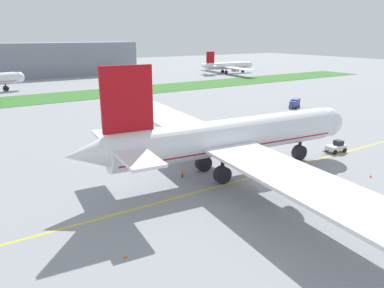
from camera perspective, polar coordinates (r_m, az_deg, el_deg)
name	(u,v)px	position (r m, az deg, el deg)	size (l,w,h in m)	color
ground_plane	(259,182)	(59.94, 10.29, -5.76)	(600.00, 600.00, 0.00)	gray
apron_taxi_line	(250,178)	(61.30, 9.01, -5.18)	(280.00, 0.36, 0.01)	yellow
grass_median_strip	(75,96)	(147.93, -17.67, 7.13)	(320.00, 24.00, 0.10)	#38722D
airliner_foreground	(227,138)	(60.48, 5.39, 0.96)	(50.96, 79.81, 18.57)	white
pushback_tug	(336,147)	(78.66, 21.41, -0.42)	(5.75, 2.75, 2.30)	white
ground_crew_wingwalker_port	(182,172)	(60.20, -1.53, -4.38)	(0.27, 0.57, 1.61)	black
traffic_cone_near_nose	(371,176)	(67.43, 25.90, -4.41)	(0.36, 0.36, 0.58)	#F2590C
traffic_cone_port_wing	(125,255)	(41.04, -10.28, -16.57)	(0.36, 0.36, 0.58)	#F2590C
service_truck_fuel_bowser	(295,103)	(122.61, 15.59, 6.15)	(5.81, 4.28, 2.74)	#33478C
parked_airliner_far_right	(227,66)	(224.04, 5.44, 11.93)	(35.12, 55.10, 12.82)	white
terminal_building	(11,61)	(217.43, -26.14, 11.43)	(132.54, 20.00, 18.00)	gray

